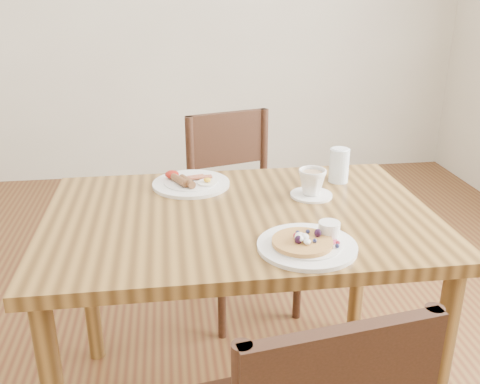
{
  "coord_description": "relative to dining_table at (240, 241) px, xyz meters",
  "views": [
    {
      "loc": [
        -0.21,
        -1.5,
        1.42
      ],
      "look_at": [
        0.0,
        0.0,
        0.82
      ],
      "focal_mm": 40.0,
      "sensor_mm": 36.0,
      "label": 1
    }
  ],
  "objects": [
    {
      "name": "breakfast_plate",
      "position": [
        -0.14,
        0.26,
        0.11
      ],
      "size": [
        0.27,
        0.27,
        0.04
      ],
      "color": "white",
      "rests_on": "dining_table"
    },
    {
      "name": "teacup_saucer",
      "position": [
        0.26,
        0.11,
        0.14
      ],
      "size": [
        0.14,
        0.14,
        0.09
      ],
      "color": "white",
      "rests_on": "dining_table"
    },
    {
      "name": "water_glass",
      "position": [
        0.39,
        0.23,
        0.16
      ],
      "size": [
        0.07,
        0.07,
        0.12
      ],
      "primitive_type": "cylinder",
      "color": "silver",
      "rests_on": "dining_table"
    },
    {
      "name": "chair_far",
      "position": [
        0.09,
        0.67,
        -0.16
      ],
      "size": [
        0.52,
        0.52,
        0.88
      ],
      "rotation": [
        0.0,
        0.0,
        3.41
      ],
      "color": "#3A1F15",
      "rests_on": "ground"
    },
    {
      "name": "dining_table",
      "position": [
        0.0,
        0.0,
        0.0
      ],
      "size": [
        1.2,
        0.8,
        0.75
      ],
      "color": "olive",
      "rests_on": "ground"
    },
    {
      "name": "pancake_plate",
      "position": [
        0.15,
        -0.25,
        0.11
      ],
      "size": [
        0.27,
        0.27,
        0.06
      ],
      "color": "white",
      "rests_on": "dining_table"
    }
  ]
}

